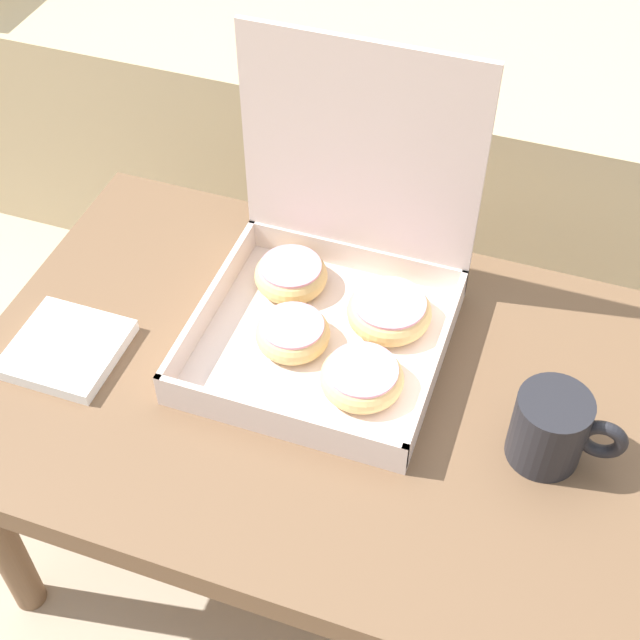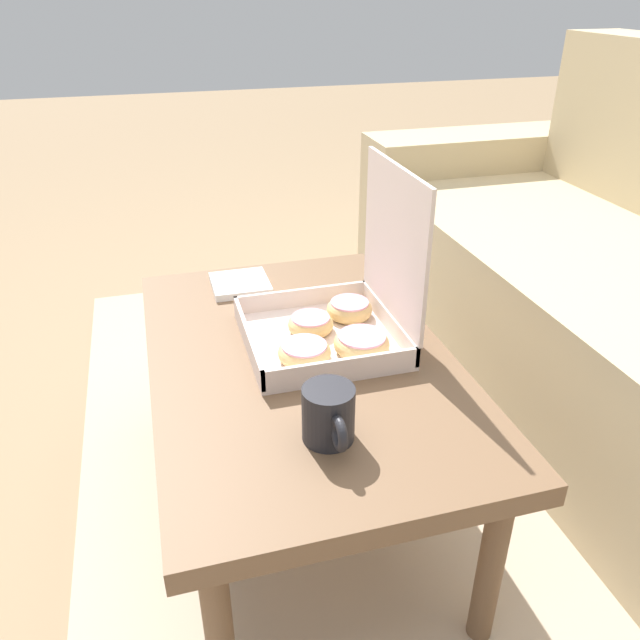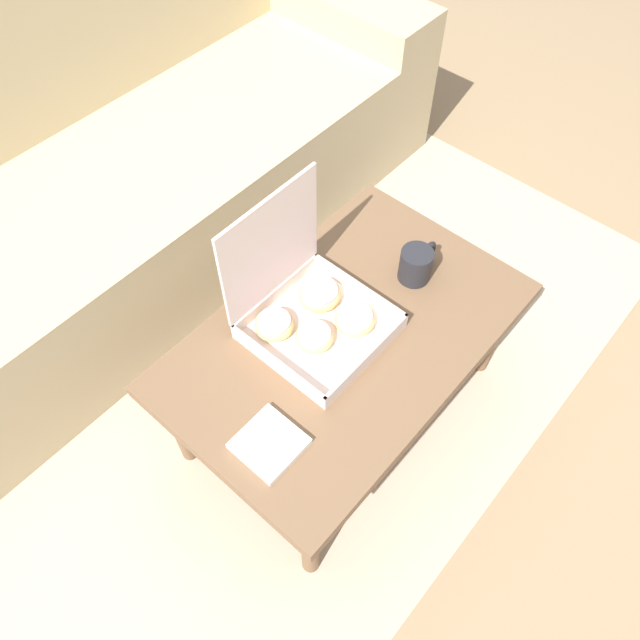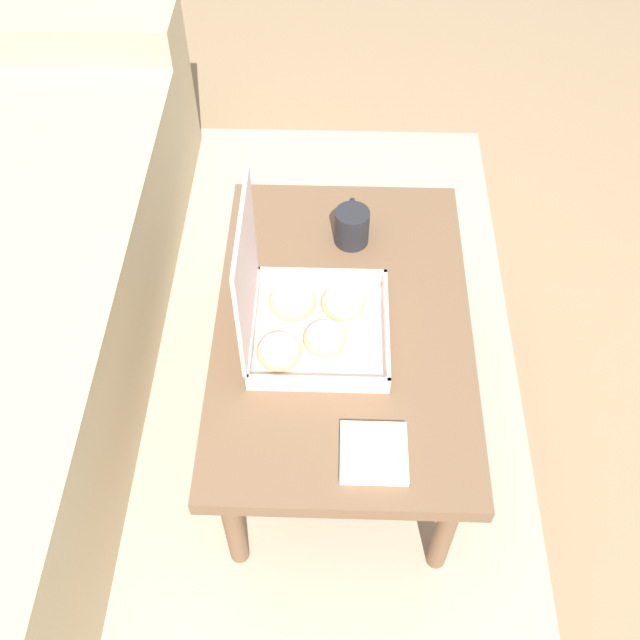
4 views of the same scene
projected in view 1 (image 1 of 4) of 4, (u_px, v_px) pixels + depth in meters
ground_plane at (364, 464)px, 1.48m from camera, size 12.00×12.00×0.00m
area_rug at (411, 336)px, 1.67m from camera, size 2.39×1.90×0.01m
couch at (488, 59)px, 1.77m from camera, size 2.27×0.80×0.90m
coffee_table at (336, 406)px, 1.12m from camera, size 0.90×0.57×0.40m
pastry_box at (337, 295)px, 1.11m from camera, size 0.31×0.30×0.35m
coffee_mug at (552, 429)px, 0.98m from camera, size 0.13×0.08×0.09m
napkin_stack at (67, 349)px, 1.11m from camera, size 0.13×0.13×0.02m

